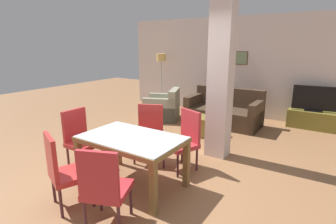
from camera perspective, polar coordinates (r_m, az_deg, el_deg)
ground_plane at (r=3.95m, az=-7.57°, el=-15.39°), size 18.00×18.00×0.00m
back_wall at (r=7.56m, az=15.71°, el=9.38°), size 7.20×0.09×2.70m
divider_pillar at (r=4.60m, az=11.37°, el=6.60°), size 0.37×0.33×2.70m
dining_table at (r=3.70m, az=-7.86°, el=-7.68°), size 1.40×0.89×0.73m
dining_chair_near_left at (r=3.46m, az=-21.73°, el=-11.42°), size 0.60×0.60×0.95m
dining_chair_far_right at (r=4.20m, az=3.57°, el=-5.74°), size 0.60×0.60×0.95m
dining_chair_near_right at (r=2.96m, az=-13.71°, el=-15.30°), size 0.60×0.60×0.95m
dining_chair_far_left at (r=4.55m, az=-4.16°, el=-4.13°), size 0.60×0.60×0.95m
dining_chair_head_left at (r=4.47m, az=-18.49°, el=-5.19°), size 0.46×0.46×0.95m
sofa at (r=6.71m, az=12.09°, el=-0.13°), size 1.78×0.92×0.89m
armchair at (r=7.04m, az=-0.99°, el=0.77°), size 1.12×1.12×0.82m
coffee_table at (r=5.85m, az=7.36°, el=-2.92°), size 0.69×0.48×0.42m
bottle at (r=5.82m, az=9.15°, el=-0.08°), size 0.07×0.07×0.23m
tv_stand at (r=7.14m, az=28.80°, el=-1.48°), size 1.06×0.40×0.43m
tv_screen at (r=7.03m, az=29.30°, el=2.48°), size 0.95×0.24×0.60m
floor_lamp at (r=8.27m, az=-1.46°, el=10.67°), size 0.30×0.30×1.68m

